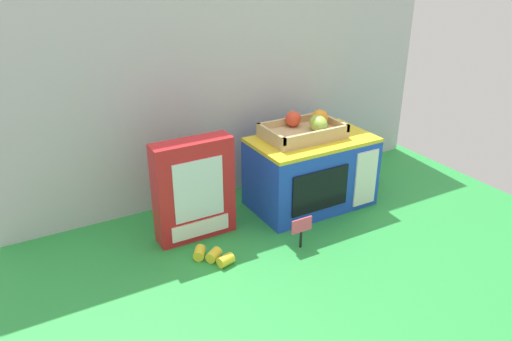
# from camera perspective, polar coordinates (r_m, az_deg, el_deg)

# --- Properties ---
(ground_plane) EXTENTS (1.70, 1.70, 0.00)m
(ground_plane) POSITION_cam_1_polar(r_m,az_deg,el_deg) (1.68, 1.66, -5.37)
(ground_plane) COLOR green
(ground_plane) RESTS_ON ground
(display_back_panel) EXTENTS (1.61, 0.03, 0.76)m
(display_back_panel) POSITION_cam_1_polar(r_m,az_deg,el_deg) (1.74, -2.68, 9.37)
(display_back_panel) COLOR #B7BABF
(display_back_panel) RESTS_ON ground
(toy_microwave) EXTENTS (0.41, 0.25, 0.25)m
(toy_microwave) POSITION_cam_1_polar(r_m,az_deg,el_deg) (1.72, 6.33, -0.15)
(toy_microwave) COLOR blue
(toy_microwave) RESTS_ON ground
(food_groups_crate) EXTENTS (0.26, 0.17, 0.08)m
(food_groups_crate) POSITION_cam_1_polar(r_m,az_deg,el_deg) (1.67, 5.75, 4.80)
(food_groups_crate) COLOR tan
(food_groups_crate) RESTS_ON toy_microwave
(cookie_set_box) EXTENTS (0.24, 0.08, 0.32)m
(cookie_set_box) POSITION_cam_1_polar(r_m,az_deg,el_deg) (1.51, -7.13, -2.23)
(cookie_set_box) COLOR red
(cookie_set_box) RESTS_ON ground
(price_sign) EXTENTS (0.07, 0.01, 0.10)m
(price_sign) POSITION_cam_1_polar(r_m,az_deg,el_deg) (1.49, 5.25, -6.63)
(price_sign) COLOR black
(price_sign) RESTS_ON ground
(loose_toy_banana) EXTENTS (0.10, 0.12, 0.03)m
(loose_toy_banana) POSITION_cam_1_polar(r_m,az_deg,el_deg) (1.46, -4.97, -9.76)
(loose_toy_banana) COLOR yellow
(loose_toy_banana) RESTS_ON ground
(loose_toy_apple) EXTENTS (0.07, 0.07, 0.07)m
(loose_toy_apple) POSITION_cam_1_polar(r_m,az_deg,el_deg) (1.95, 12.72, -0.26)
(loose_toy_apple) COLOR red
(loose_toy_apple) RESTS_ON ground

